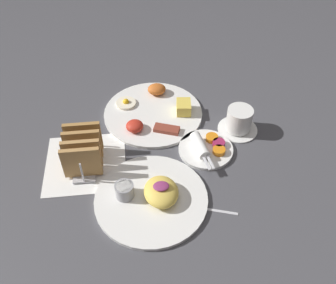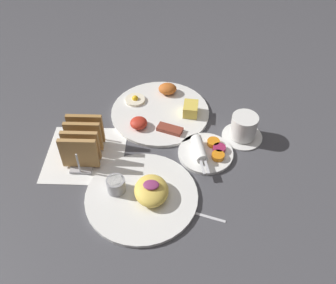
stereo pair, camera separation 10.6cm
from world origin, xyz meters
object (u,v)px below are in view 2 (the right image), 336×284
object	(u,v)px
plate_breakfast	(161,111)
coffee_cup	(244,128)
toast_rack	(83,142)
plate_condiments	(206,152)
plate_foreground	(142,194)

from	to	relation	value
plate_breakfast	coffee_cup	size ratio (longest dim) A/B	2.58
plate_breakfast	coffee_cup	bearing A→B (deg)	-22.22
toast_rack	plate_condiments	bearing A→B (deg)	1.92
plate_breakfast	toast_rack	xyz separation A→B (m)	(-0.21, -0.19, 0.04)
plate_condiments	toast_rack	distance (m)	0.34
plate_condiments	plate_foreground	world-z (taller)	plate_foreground
plate_breakfast	coffee_cup	distance (m)	0.27
plate_breakfast	coffee_cup	world-z (taller)	coffee_cup
plate_breakfast	plate_condiments	world-z (taller)	plate_breakfast
plate_condiments	coffee_cup	size ratio (longest dim) A/B	1.46
plate_breakfast	plate_foreground	distance (m)	0.33
coffee_cup	plate_foreground	bearing A→B (deg)	-140.45
plate_breakfast	toast_rack	world-z (taller)	toast_rack
plate_foreground	coffee_cup	xyz separation A→B (m)	(0.28, 0.23, 0.02)
plate_foreground	coffee_cup	world-z (taller)	coffee_cup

